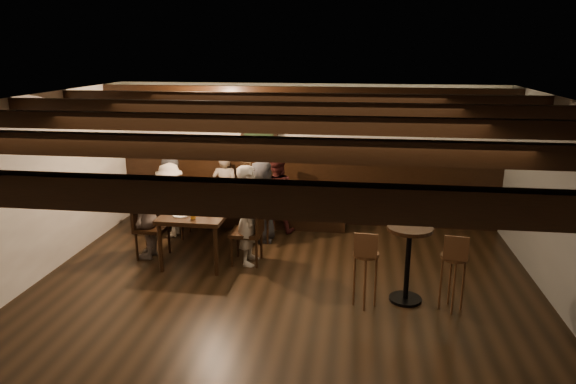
# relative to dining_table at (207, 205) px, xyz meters

# --- Properties ---
(room) EXTENTS (7.00, 7.00, 7.00)m
(room) POSITION_rel_dining_table_xyz_m (1.07, 0.16, 0.39)
(room) COLOR black
(room) RESTS_ON ground
(dining_table) EXTENTS (0.91, 1.99, 0.75)m
(dining_table) POSITION_rel_dining_table_xyz_m (0.00, 0.00, 0.00)
(dining_table) COLOR black
(dining_table) RESTS_ON floor
(chair_left_near) EXTENTS (0.45, 0.45, 0.98)m
(chair_left_near) POSITION_rel_dining_table_xyz_m (-0.72, 0.45, -0.38)
(chair_left_near) COLOR black
(chair_left_near) RESTS_ON floor
(chair_left_far) EXTENTS (0.43, 0.43, 0.95)m
(chair_left_far) POSITION_rel_dining_table_xyz_m (-0.72, -0.45, -0.39)
(chair_left_far) COLOR black
(chair_left_far) RESTS_ON floor
(chair_right_near) EXTENTS (0.41, 0.41, 0.90)m
(chair_right_near) POSITION_rel_dining_table_xyz_m (0.72, 0.45, -0.41)
(chair_right_near) COLOR black
(chair_right_near) RESTS_ON floor
(chair_right_far) EXTENTS (0.44, 0.44, 0.95)m
(chair_right_far) POSITION_rel_dining_table_xyz_m (0.72, -0.45, -0.39)
(chair_right_far) COLOR black
(chair_right_far) RESTS_ON floor
(person_bench_left) EXTENTS (0.60, 0.39, 1.22)m
(person_bench_left) POSITION_rel_dining_table_xyz_m (-0.89, 0.91, -0.07)
(person_bench_left) COLOR #242427
(person_bench_left) RESTS_ON floor
(person_bench_centre) EXTENTS (0.47, 0.31, 1.28)m
(person_bench_centre) POSITION_rel_dining_table_xyz_m (0.01, 1.05, -0.04)
(person_bench_centre) COLOR slate
(person_bench_centre) RESTS_ON floor
(person_bench_right) EXTENTS (0.63, 0.49, 1.29)m
(person_bench_right) POSITION_rel_dining_table_xyz_m (0.91, 0.89, -0.04)
(person_bench_right) COLOR #4D1B1A
(person_bench_right) RESTS_ON floor
(person_left_near) EXTENTS (0.45, 0.78, 1.20)m
(person_left_near) POSITION_rel_dining_table_xyz_m (-0.75, 0.45, -0.08)
(person_left_near) COLOR #BDB2A0
(person_left_near) RESTS_ON floor
(person_left_far) EXTENTS (0.30, 0.71, 1.21)m
(person_left_far) POSITION_rel_dining_table_xyz_m (-0.75, -0.45, -0.08)
(person_left_far) COLOR gray
(person_left_far) RESTS_ON floor
(person_right_near) EXTENTS (0.41, 0.63, 1.29)m
(person_right_near) POSITION_rel_dining_table_xyz_m (0.75, 0.45, -0.04)
(person_right_near) COLOR #2A2A2D
(person_right_near) RESTS_ON floor
(person_right_far) EXTENTS (0.34, 0.52, 1.43)m
(person_right_far) POSITION_rel_dining_table_xyz_m (0.75, -0.45, 0.03)
(person_right_far) COLOR #A29989
(person_right_far) RESTS_ON floor
(pint_a) EXTENTS (0.07, 0.07, 0.14)m
(pint_a) POSITION_rel_dining_table_xyz_m (-0.28, 0.70, 0.13)
(pint_a) COLOR #BF7219
(pint_a) RESTS_ON dining_table
(pint_b) EXTENTS (0.07, 0.07, 0.14)m
(pint_b) POSITION_rel_dining_table_xyz_m (0.25, 0.65, 0.13)
(pint_b) COLOR #BF7219
(pint_b) RESTS_ON dining_table
(pint_c) EXTENTS (0.07, 0.07, 0.14)m
(pint_c) POSITION_rel_dining_table_xyz_m (-0.30, 0.10, 0.13)
(pint_c) COLOR #BF7219
(pint_c) RESTS_ON dining_table
(pint_d) EXTENTS (0.07, 0.07, 0.14)m
(pint_d) POSITION_rel_dining_table_xyz_m (0.30, 0.20, 0.13)
(pint_d) COLOR silver
(pint_d) RESTS_ON dining_table
(pint_e) EXTENTS (0.07, 0.07, 0.14)m
(pint_e) POSITION_rel_dining_table_xyz_m (-0.22, -0.45, 0.13)
(pint_e) COLOR #BF7219
(pint_e) RESTS_ON dining_table
(pint_f) EXTENTS (0.07, 0.07, 0.14)m
(pint_f) POSITION_rel_dining_table_xyz_m (0.20, -0.55, 0.13)
(pint_f) COLOR silver
(pint_f) RESTS_ON dining_table
(pint_g) EXTENTS (0.07, 0.07, 0.14)m
(pint_g) POSITION_rel_dining_table_xyz_m (0.04, -0.80, 0.13)
(pint_g) COLOR #BF7219
(pint_g) RESTS_ON dining_table
(plate_near) EXTENTS (0.24, 0.24, 0.01)m
(plate_near) POSITION_rel_dining_table_xyz_m (-0.15, -0.70, 0.07)
(plate_near) COLOR white
(plate_near) RESTS_ON dining_table
(plate_far) EXTENTS (0.24, 0.24, 0.01)m
(plate_far) POSITION_rel_dining_table_xyz_m (0.18, -0.30, 0.07)
(plate_far) COLOR white
(plate_far) RESTS_ON dining_table
(condiment_caddy) EXTENTS (0.15, 0.10, 0.12)m
(condiment_caddy) POSITION_rel_dining_table_xyz_m (-0.00, -0.05, 0.12)
(condiment_caddy) COLOR black
(condiment_caddy) RESTS_ON dining_table
(candle) EXTENTS (0.05, 0.05, 0.05)m
(candle) POSITION_rel_dining_table_xyz_m (0.12, 0.30, 0.09)
(candle) COLOR beige
(candle) RESTS_ON dining_table
(high_top_table) EXTENTS (0.53, 0.53, 0.95)m
(high_top_table) POSITION_rel_dining_table_xyz_m (2.85, -1.32, -0.06)
(high_top_table) COLOR black
(high_top_table) RESTS_ON floor
(bar_stool_left) EXTENTS (0.30, 0.32, 0.96)m
(bar_stool_left) POSITION_rel_dining_table_xyz_m (2.35, -1.53, -0.33)
(bar_stool_left) COLOR #3A2012
(bar_stool_left) RESTS_ON floor
(bar_stool_right) EXTENTS (0.30, 0.32, 0.96)m
(bar_stool_right) POSITION_rel_dining_table_xyz_m (3.35, -1.48, -0.33)
(bar_stool_right) COLOR #3A2012
(bar_stool_right) RESTS_ON floor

